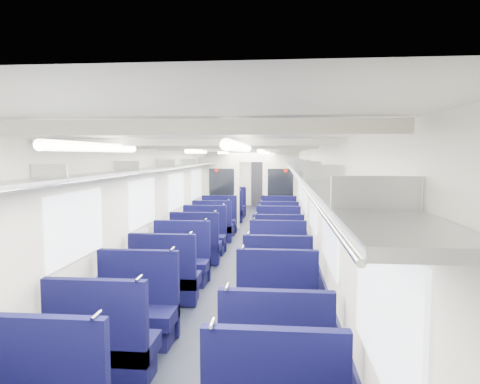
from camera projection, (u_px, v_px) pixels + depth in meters
name	position (u px, v px, depth m)	size (l,w,h in m)	color
floor	(242.00, 251.00, 9.88)	(2.80, 18.00, 0.01)	black
ceiling	(242.00, 148.00, 9.68)	(2.80, 18.00, 0.01)	silver
wall_left	(182.00, 200.00, 9.91)	(0.02, 18.00, 2.35)	beige
dado_left	(183.00, 235.00, 9.98)	(0.03, 17.90, 0.70)	black
wall_right	(304.00, 201.00, 9.65)	(0.02, 18.00, 2.35)	beige
dado_right	(303.00, 237.00, 9.73)	(0.03, 17.90, 0.70)	black
wall_far	(260.00, 179.00, 18.71)	(2.80, 0.02, 2.35)	beige
luggage_rack_left	(189.00, 165.00, 9.83)	(0.36, 17.40, 0.18)	#B2B5BA
luggage_rack_right	(296.00, 165.00, 9.60)	(0.36, 17.40, 0.18)	#B2B5BA
windows	(240.00, 191.00, 9.31)	(2.78, 15.60, 0.75)	white
ceiling_fittings	(241.00, 151.00, 9.43)	(2.70, 16.06, 0.11)	beige
end_door	(260.00, 183.00, 18.67)	(0.75, 0.06, 2.00)	black
bulkhead	(251.00, 188.00, 12.79)	(2.80, 0.10, 2.35)	beige
seat_4	(102.00, 350.00, 4.11)	(0.98, 0.54, 1.10)	#0B0B36
seat_5	(276.00, 366.00, 3.79)	(0.98, 0.54, 1.10)	#0B0B36
seat_6	(135.00, 314.00, 5.05)	(0.98, 0.54, 1.10)	#0B0B36
seat_7	(277.00, 313.00, 5.07)	(0.98, 0.54, 1.10)	#0B0B36
seat_8	(165.00, 281.00, 6.36)	(0.98, 0.54, 1.10)	#0B0B36
seat_9	(277.00, 283.00, 6.24)	(0.98, 0.54, 1.10)	#0B0B36
seat_10	(181.00, 264.00, 7.35)	(0.98, 0.54, 1.10)	#0B0B36
seat_11	(278.00, 264.00, 7.36)	(0.98, 0.54, 1.10)	#0B0B36
seat_12	(196.00, 247.00, 8.68)	(0.98, 0.54, 1.10)	#0B0B36
seat_13	(278.00, 251.00, 8.37)	(0.98, 0.54, 1.10)	#0B0B36
seat_14	(204.00, 238.00, 9.61)	(0.98, 0.54, 1.10)	#0B0B36
seat_15	(278.00, 240.00, 9.46)	(0.98, 0.54, 1.10)	#0B0B36
seat_16	(213.00, 229.00, 10.89)	(0.98, 0.54, 1.10)	#0B0B36
seat_17	(278.00, 230.00, 10.67)	(0.98, 0.54, 1.10)	#0B0B36
seat_18	(219.00, 222.00, 11.94)	(0.98, 0.54, 1.10)	#0B0B36
seat_19	(279.00, 223.00, 11.84)	(0.98, 0.54, 1.10)	#0B0B36
seat_20	(228.00, 212.00, 14.06)	(0.98, 0.54, 1.10)	#0B0B36
seat_21	(279.00, 213.00, 13.78)	(0.98, 0.54, 1.10)	#0B0B36
seat_22	(232.00, 208.00, 15.20)	(0.98, 0.54, 1.10)	#0B0B36
seat_23	(279.00, 208.00, 14.98)	(0.98, 0.54, 1.10)	#0B0B36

